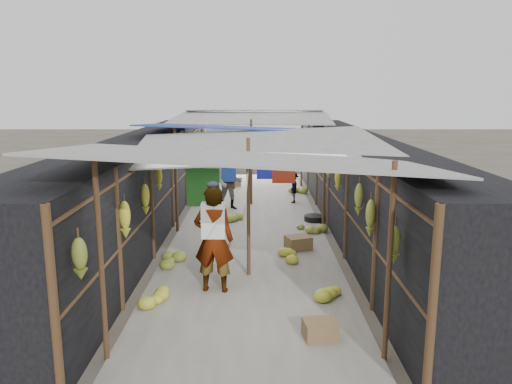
{
  "coord_description": "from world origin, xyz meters",
  "views": [
    {
      "loc": [
        0.13,
        -5.91,
        3.42
      ],
      "look_at": [
        0.14,
        4.78,
        1.25
      ],
      "focal_mm": 35.0,
      "sensor_mm": 36.0,
      "label": 1
    }
  ],
  "objects_px": {
    "vendor_elderly": "(214,239)",
    "vendor_seated": "(293,188)",
    "crate_near": "(320,330)",
    "black_basin": "(314,219)",
    "shopper_blue": "(229,182)"
  },
  "relations": [
    {
      "from": "shopper_blue",
      "to": "vendor_seated",
      "type": "relative_size",
      "value": 1.66
    },
    {
      "from": "shopper_blue",
      "to": "vendor_seated",
      "type": "xyz_separation_m",
      "value": [
        1.92,
        0.83,
        -0.32
      ]
    },
    {
      "from": "black_basin",
      "to": "shopper_blue",
      "type": "relative_size",
      "value": 0.34
    },
    {
      "from": "vendor_elderly",
      "to": "vendor_seated",
      "type": "xyz_separation_m",
      "value": [
        1.87,
        6.95,
        -0.45
      ]
    },
    {
      "from": "vendor_elderly",
      "to": "vendor_seated",
      "type": "bearing_deg",
      "value": -98.87
    },
    {
      "from": "black_basin",
      "to": "vendor_elderly",
      "type": "xyz_separation_m",
      "value": [
        -2.28,
        -4.73,
        0.86
      ]
    },
    {
      "from": "crate_near",
      "to": "shopper_blue",
      "type": "xyz_separation_m",
      "value": [
        -1.67,
        7.84,
        0.68
      ]
    },
    {
      "from": "shopper_blue",
      "to": "black_basin",
      "type": "bearing_deg",
      "value": -27.74
    },
    {
      "from": "crate_near",
      "to": "vendor_elderly",
      "type": "bearing_deg",
      "value": 124.38
    },
    {
      "from": "crate_near",
      "to": "vendor_seated",
      "type": "relative_size",
      "value": 0.47
    },
    {
      "from": "vendor_elderly",
      "to": "shopper_blue",
      "type": "distance_m",
      "value": 6.12
    },
    {
      "from": "vendor_seated",
      "to": "black_basin",
      "type": "bearing_deg",
      "value": 12.28
    },
    {
      "from": "vendor_elderly",
      "to": "shopper_blue",
      "type": "relative_size",
      "value": 1.15
    },
    {
      "from": "shopper_blue",
      "to": "vendor_seated",
      "type": "bearing_deg",
      "value": 26.32
    },
    {
      "from": "crate_near",
      "to": "vendor_seated",
      "type": "distance_m",
      "value": 8.68
    }
  ]
}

